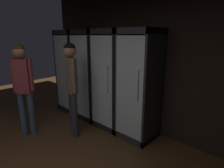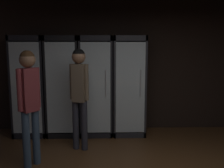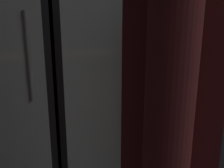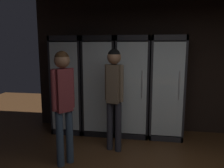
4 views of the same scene
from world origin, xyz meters
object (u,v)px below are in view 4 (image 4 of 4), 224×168
(cooler_far_left, at_px, (71,85))
(cooler_left, at_px, (101,86))
(cooler_center, at_px, (133,87))
(shopper_near, at_px, (114,88))
(cooler_right, at_px, (166,88))
(shopper_far, at_px, (63,95))

(cooler_far_left, relative_size, cooler_left, 1.00)
(cooler_center, relative_size, shopper_near, 1.14)
(cooler_right, relative_size, shopper_far, 1.15)
(cooler_far_left, distance_m, cooler_left, 0.65)
(cooler_far_left, height_order, shopper_near, cooler_far_left)
(cooler_far_left, xyz_separation_m, shopper_near, (1.04, -0.82, 0.12))
(cooler_left, xyz_separation_m, shopper_far, (-0.26, -1.40, 0.10))
(cooler_far_left, xyz_separation_m, cooler_right, (1.94, 0.00, 0.00))
(cooler_left, bearing_deg, cooler_right, 0.03)
(shopper_near, bearing_deg, cooler_center, 72.92)
(cooler_center, height_order, shopper_far, cooler_center)
(cooler_right, distance_m, shopper_near, 1.23)
(cooler_left, bearing_deg, shopper_far, -100.40)
(shopper_near, relative_size, shopper_far, 1.01)
(shopper_near, xyz_separation_m, shopper_far, (-0.65, -0.57, -0.02))
(cooler_center, height_order, cooler_right, same)
(cooler_right, distance_m, shopper_far, 2.09)
(cooler_right, height_order, shopper_far, cooler_right)
(cooler_left, distance_m, cooler_right, 1.29)
(cooler_right, relative_size, shopper_near, 1.14)
(shopper_near, distance_m, shopper_far, 0.87)
(shopper_near, bearing_deg, cooler_left, 115.56)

